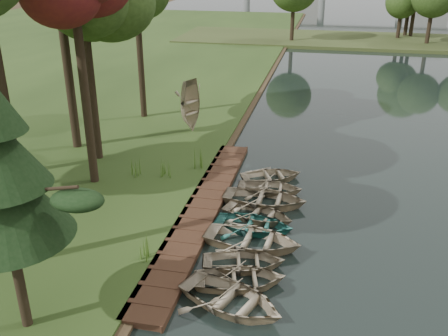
% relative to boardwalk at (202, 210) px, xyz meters
% --- Properties ---
extents(ground, '(300.00, 300.00, 0.00)m').
position_rel_boardwalk_xyz_m(ground, '(1.60, 0.00, -0.15)').
color(ground, '#3D2F1D').
extents(boardwalk, '(1.60, 16.00, 0.30)m').
position_rel_boardwalk_xyz_m(boardwalk, '(0.00, 0.00, 0.00)').
color(boardwalk, '#3B2316').
rests_on(boardwalk, ground).
extents(peninsula, '(50.00, 14.00, 0.45)m').
position_rel_boardwalk_xyz_m(peninsula, '(9.60, 50.00, 0.08)').
color(peninsula, '#39451E').
rests_on(peninsula, ground).
extents(rowboat_0, '(4.53, 3.92, 0.79)m').
position_rel_boardwalk_xyz_m(rowboat_0, '(2.67, -6.30, 0.29)').
color(rowboat_0, tan).
rests_on(rowboat_0, water).
extents(rowboat_1, '(3.82, 3.14, 0.69)m').
position_rel_boardwalk_xyz_m(rowboat_1, '(2.73, -5.06, 0.24)').
color(rowboat_1, tan).
rests_on(rowboat_1, water).
extents(rowboat_2, '(3.57, 2.88, 0.66)m').
position_rel_boardwalk_xyz_m(rowboat_2, '(2.67, -3.93, 0.23)').
color(rowboat_2, tan).
rests_on(rowboat_2, water).
extents(rowboat_3, '(4.25, 3.24, 0.83)m').
position_rel_boardwalk_xyz_m(rowboat_3, '(2.76, -2.43, 0.31)').
color(rowboat_3, tan).
rests_on(rowboat_3, water).
extents(rowboat_4, '(3.56, 2.65, 0.71)m').
position_rel_boardwalk_xyz_m(rowboat_4, '(2.61, -1.14, 0.25)').
color(rowboat_4, '#276D63').
rests_on(rowboat_4, water).
extents(rowboat_5, '(3.81, 3.17, 0.68)m').
position_rel_boardwalk_xyz_m(rowboat_5, '(2.64, -0.12, 0.24)').
color(rowboat_5, tan).
rests_on(rowboat_5, water).
extents(rowboat_6, '(4.09, 3.01, 0.82)m').
position_rel_boardwalk_xyz_m(rowboat_6, '(2.75, 1.33, 0.31)').
color(rowboat_6, tan).
rests_on(rowboat_6, water).
extents(rowboat_7, '(3.30, 2.41, 0.67)m').
position_rel_boardwalk_xyz_m(rowboat_7, '(2.82, 2.67, 0.23)').
color(rowboat_7, tan).
rests_on(rowboat_7, water).
extents(rowboat_8, '(3.89, 3.41, 0.67)m').
position_rel_boardwalk_xyz_m(rowboat_8, '(2.72, 4.16, 0.23)').
color(rowboat_8, tan).
rests_on(rowboat_8, water).
extents(stored_rowboat, '(4.18, 3.68, 0.72)m').
position_rel_boardwalk_xyz_m(stored_rowboat, '(-3.29, 10.09, 0.51)').
color(stored_rowboat, tan).
rests_on(stored_rowboat, bank).
extents(reeds_0, '(0.60, 0.60, 0.89)m').
position_rel_boardwalk_xyz_m(reeds_0, '(-1.00, -4.51, 0.59)').
color(reeds_0, '#3F661E').
rests_on(reeds_0, bank).
extents(reeds_1, '(0.60, 0.60, 0.88)m').
position_rel_boardwalk_xyz_m(reeds_1, '(-2.66, 3.01, 0.59)').
color(reeds_1, '#3F661E').
rests_on(reeds_1, bank).
extents(reeds_2, '(0.60, 0.60, 0.98)m').
position_rel_boardwalk_xyz_m(reeds_2, '(-4.29, 2.72, 0.64)').
color(reeds_2, '#3F661E').
rests_on(reeds_2, bank).
extents(reeds_3, '(0.60, 0.60, 1.07)m').
position_rel_boardwalk_xyz_m(reeds_3, '(-1.32, 4.50, 0.68)').
color(reeds_3, '#3F661E').
rests_on(reeds_3, bank).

